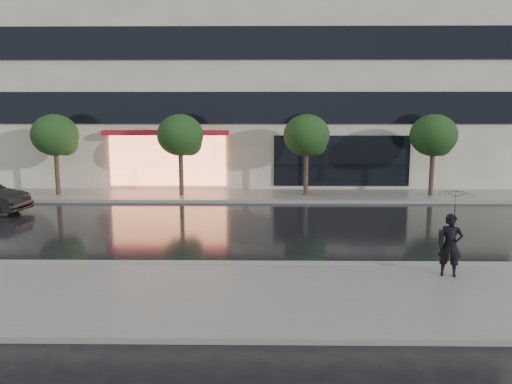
{
  "coord_description": "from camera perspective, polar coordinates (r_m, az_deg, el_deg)",
  "views": [
    {
      "loc": [
        0.92,
        -13.76,
        4.06
      ],
      "look_at": [
        0.7,
        2.9,
        1.4
      ],
      "focal_mm": 35.0,
      "sensor_mm": 36.0,
      "label": 1
    }
  ],
  "objects": [
    {
      "name": "office_building",
      "position": [
        32.13,
        -0.93,
        17.92
      ],
      "size": [
        30.0,
        12.76,
        18.0
      ],
      "color": "beige",
      "rests_on": "ground"
    },
    {
      "name": "ground",
      "position": [
        14.38,
        -2.97,
        -7.34
      ],
      "size": [
        120.0,
        120.0,
        0.0
      ],
      "primitive_type": "plane",
      "color": "black",
      "rests_on": "ground"
    },
    {
      "name": "sidewalk_far",
      "position": [
        24.36,
        -1.41,
        -0.38
      ],
      "size": [
        60.0,
        3.5,
        0.12
      ],
      "primitive_type": "cube",
      "color": "slate",
      "rests_on": "ground"
    },
    {
      "name": "tree_mid_east",
      "position": [
        23.92,
        5.93,
        6.29
      ],
      "size": [
        2.2,
        2.2,
        3.99
      ],
      "color": "#33261C",
      "rests_on": "ground"
    },
    {
      "name": "tree_far_west",
      "position": [
        25.78,
        -21.84,
        5.89
      ],
      "size": [
        2.2,
        2.2,
        3.99
      ],
      "color": "#33261C",
      "rests_on": "ground"
    },
    {
      "name": "tree_far_east",
      "position": [
        25.17,
        19.74,
        5.95
      ],
      "size": [
        2.2,
        2.2,
        3.99
      ],
      "color": "#33261C",
      "rests_on": "ground"
    },
    {
      "name": "curb_far",
      "position": [
        22.64,
        -1.58,
        -1.09
      ],
      "size": [
        60.0,
        0.25,
        0.14
      ],
      "primitive_type": "cube",
      "color": "gray",
      "rests_on": "ground"
    },
    {
      "name": "tree_mid_west",
      "position": [
        24.13,
        -8.49,
        6.27
      ],
      "size": [
        2.2,
        2.2,
        3.99
      ],
      "color": "#33261C",
      "rests_on": "ground"
    },
    {
      "name": "sidewalk_near",
      "position": [
        11.29,
        -4.06,
        -11.71
      ],
      "size": [
        60.0,
        4.5,
        0.12
      ],
      "primitive_type": "cube",
      "color": "slate",
      "rests_on": "ground"
    },
    {
      "name": "curb_near",
      "position": [
        13.4,
        -3.25,
        -8.26
      ],
      "size": [
        60.0,
        0.25,
        0.14
      ],
      "primitive_type": "cube",
      "color": "gray",
      "rests_on": "ground"
    },
    {
      "name": "pedestrian_with_umbrella",
      "position": [
        12.87,
        21.62,
        -3.04
      ],
      "size": [
        1.04,
        1.05,
        2.14
      ],
      "rotation": [
        0.0,
        0.0,
        -0.3
      ],
      "color": "black",
      "rests_on": "sidewalk_near"
    }
  ]
}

